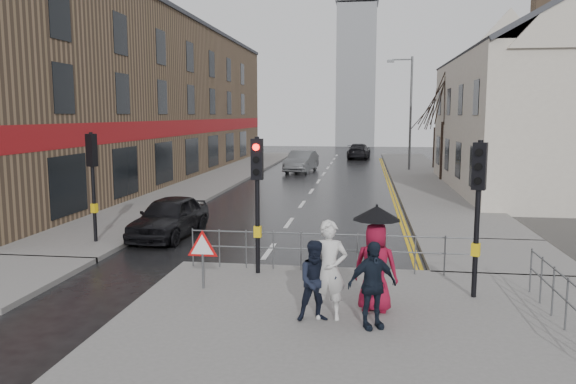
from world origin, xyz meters
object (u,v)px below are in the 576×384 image
(pedestrian_d, at_px, (372,285))
(car_mid, at_px, (301,161))
(pedestrian_a, at_px, (329,270))
(car_parked, at_px, (169,217))
(pedestrian_with_umbrella, at_px, (376,255))
(pedestrian_b, at_px, (317,281))

(pedestrian_d, distance_m, car_mid, 30.07)
(pedestrian_a, xyz_separation_m, car_parked, (-5.78, 7.21, -0.42))
(pedestrian_with_umbrella, bearing_deg, car_mid, 99.36)
(pedestrian_b, bearing_deg, pedestrian_with_umbrella, 16.71)
(pedestrian_a, xyz_separation_m, pedestrian_d, (0.82, -0.37, -0.15))
(car_parked, height_order, car_mid, car_mid)
(pedestrian_d, bearing_deg, car_mid, 74.30)
(car_parked, bearing_deg, pedestrian_b, -48.90)
(pedestrian_b, bearing_deg, pedestrian_a, 18.18)
(pedestrian_b, distance_m, car_parked, 9.22)
(pedestrian_b, height_order, car_parked, pedestrian_b)
(pedestrian_a, distance_m, pedestrian_b, 0.32)
(pedestrian_d, relative_size, car_mid, 0.36)
(pedestrian_a, relative_size, car_mid, 0.42)
(pedestrian_b, relative_size, pedestrian_d, 0.96)
(pedestrian_a, height_order, car_parked, pedestrian_a)
(pedestrian_b, distance_m, pedestrian_d, 1.06)
(car_mid, bearing_deg, pedestrian_a, -75.38)
(pedestrian_b, height_order, pedestrian_with_umbrella, pedestrian_with_umbrella)
(pedestrian_with_umbrella, distance_m, car_parked, 9.44)
(pedestrian_with_umbrella, xyz_separation_m, pedestrian_d, (-0.08, -0.93, -0.33))
(pedestrian_a, xyz_separation_m, pedestrian_b, (-0.22, -0.15, -0.18))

